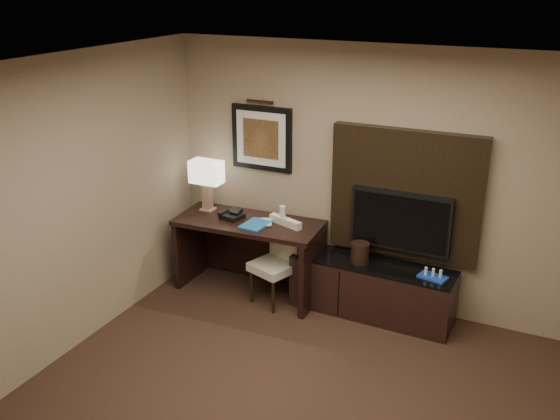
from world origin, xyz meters
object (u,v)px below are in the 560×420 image
Objects in this scene: desk_chair at (273,266)px; water_bottle at (283,215)px; desk at (249,256)px; tv at (401,221)px; ice_bucket at (360,253)px; desk_phone at (232,213)px; minibar_tray at (433,274)px; credenza at (372,289)px; table_lamp at (207,187)px.

water_bottle reaches higher than desk_chair.
water_bottle is (0.36, 0.08, 0.52)m from desk.
desk is 1.56× the size of tv.
desk_chair reaches higher than ice_bucket.
minibar_tray is at bearing 13.87° from desk_phone.
desk_chair is 3.21× the size of minibar_tray.
credenza is 1.20m from water_bottle.
desk_chair is 4.36× the size of water_bottle.
desk_chair is at bearing -93.95° from water_bottle.
tv reaches higher than desk.
tv is 0.60m from minibar_tray.
credenza is at bearing 175.15° from minibar_tray.
credenza is 2.09m from table_lamp.
table_lamp is (-0.91, 0.20, 0.68)m from desk_chair.
tv is at bearing 5.28° from desk.
desk is at bearing -178.23° from desk_chair.
ice_bucket is (-0.14, -0.02, 0.39)m from credenza.
desk_chair is at bearing -174.42° from minibar_tray.
table_lamp is (-2.14, -0.15, 0.09)m from tv.
tv is 5.10× the size of water_bottle.
desk_phone is at bearing 179.01° from desk.
ice_bucket is at bearing -0.44° from table_lamp.
desk_chair is at bearing -167.78° from ice_bucket.
desk_chair is at bearing -166.86° from credenza.
minibar_tray is at bearing -3.42° from credenza.
credenza is at bearing 0.87° from water_bottle.
desk_phone reaches higher than desk_chair.
desk is 2.86× the size of table_lamp.
table_lamp is (-1.93, -0.01, 0.83)m from credenza.
desk_phone is at bearing -171.21° from desk_chair.
ice_bucket is at bearing -155.33° from tv.
tv is at bearing 34.92° from credenza.
desk_chair is 1.16m from table_lamp.
table_lamp is 1.84m from ice_bucket.
tv is 1.79m from desk_phone.
minibar_tray is at bearing -1.30° from water_bottle.
tv reaches higher than minibar_tray.
credenza is 7.54× the size of desk_phone.
tv is 0.52m from ice_bucket.
desk is 1.37m from credenza.
table_lamp reaches higher than desk.
credenza is (1.36, 0.10, -0.13)m from desk.
credenza is 0.70m from minibar_tray.
water_bottle is 0.90m from ice_bucket.
desk_phone is (-1.56, -0.11, 0.61)m from credenza.
water_bottle is at bearing 9.87° from desk.
credenza is at bearing -146.51° from tv.
desk_chair reaches higher than credenza.
water_bottle is 1.64m from minibar_tray.
desk_phone is at bearing -172.02° from tv.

